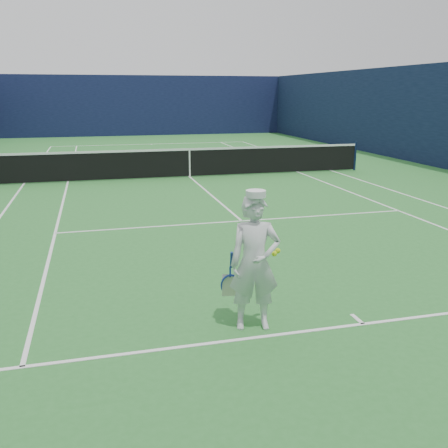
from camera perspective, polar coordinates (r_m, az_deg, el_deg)
name	(u,v)px	position (r m, az deg, el deg)	size (l,w,h in m)	color
ground	(190,177)	(17.65, -3.92, 5.37)	(80.00, 80.00, 0.00)	#2C752F
court_markings	(190,177)	(17.64, -3.92, 5.39)	(11.03, 23.83, 0.01)	white
windscreen_fence	(189,119)	(17.43, -4.04, 11.87)	(20.12, 36.12, 4.00)	#0F1437
tennis_net	(190,161)	(17.56, -3.96, 7.16)	(12.88, 0.09, 1.07)	#141E4C
tennis_player	(255,263)	(6.16, 3.51, -4.42)	(0.75, 0.58, 1.76)	silver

